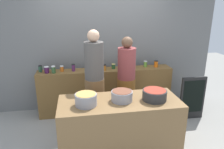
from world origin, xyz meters
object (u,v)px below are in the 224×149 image
preserve_jar_4 (73,68)px  preserve_jar_8 (128,66)px  preserve_jar_0 (40,69)px  cooking_pot_center (122,96)px  cooking_pot_left (86,100)px  preserve_jar_7 (113,66)px  preserve_jar_2 (53,69)px  cook_with_tongs (95,88)px  preserve_jar_5 (96,67)px  cooking_pot_right (155,95)px  preserve_jar_9 (133,66)px  preserve_jar_11 (156,64)px  cook_in_cap (126,86)px  preserve_jar_1 (47,70)px  preserve_jar_10 (145,64)px  preserve_jar_3 (62,69)px  preserve_jar_6 (104,68)px  chalkboard_sign (192,98)px

preserve_jar_4 → preserve_jar_8: 1.09m
preserve_jar_0 → cooking_pot_center: size_ratio=0.43×
cooking_pot_left → preserve_jar_7: bearing=67.0°
preserve_jar_2 → cook_with_tongs: bearing=-43.1°
preserve_jar_5 → cooking_pot_right: (0.68, -1.43, -0.03)m
cook_with_tongs → preserve_jar_4: bearing=115.2°
preserve_jar_7 → cooking_pot_right: 1.51m
cooking_pot_left → cooking_pot_right: (0.95, 0.01, -0.01)m
preserve_jar_8 → cooking_pot_center: 1.47m
preserve_jar_2 → preserve_jar_9: size_ratio=1.33×
preserve_jar_11 → cook_in_cap: cook_in_cap is taller
preserve_jar_1 → preserve_jar_5: 0.94m
preserve_jar_11 → cooking_pot_center: bearing=-126.2°
preserve_jar_8 → cook_in_cap: 0.63m
cook_in_cap → cook_with_tongs: bearing=-162.8°
cooking_pot_center → preserve_jar_2: bearing=127.8°
preserve_jar_1 → preserve_jar_10: bearing=2.6°
preserve_jar_10 → cooking_pot_right: size_ratio=0.38×
preserve_jar_1 → preserve_jar_3: bearing=12.7°
preserve_jar_7 → cook_with_tongs: size_ratio=0.06×
preserve_jar_7 → preserve_jar_9: bearing=-2.4°
preserve_jar_6 → preserve_jar_10: size_ratio=0.89×
preserve_jar_3 → preserve_jar_5: bearing=-3.5°
chalkboard_sign → cooking_pot_center: bearing=-153.0°
preserve_jar_3 → cook_in_cap: 1.31m
preserve_jar_0 → preserve_jar_1: bearing=-34.1°
preserve_jar_2 → chalkboard_sign: preserve_jar_2 is taller
preserve_jar_5 → cook_with_tongs: bearing=-97.6°
preserve_jar_10 → preserve_jar_0: bearing=-180.0°
preserve_jar_2 → cook_in_cap: size_ratio=0.08×
preserve_jar_10 → cooking_pot_center: 1.66m
preserve_jar_0 → preserve_jar_7: bearing=-0.9°
preserve_jar_3 → cook_with_tongs: (0.57, -0.76, -0.15)m
preserve_jar_7 → cooking_pot_left: 1.61m
cook_with_tongs → chalkboard_sign: bearing=4.2°
preserve_jar_1 → preserve_jar_10: (1.98, 0.09, 0.00)m
preserve_jar_1 → cooking_pot_left: size_ratio=0.43×
preserve_jar_0 → cooking_pot_center: bearing=-48.2°
preserve_jar_5 → preserve_jar_9: preserve_jar_5 is taller
preserve_jar_1 → preserve_jar_11: size_ratio=0.95×
preserve_jar_7 → cook_with_tongs: (-0.45, -0.76, -0.15)m
preserve_jar_9 → cooking_pot_right: bearing=-93.2°
preserve_jar_7 → cook_with_tongs: 0.90m
preserve_jar_0 → preserve_jar_3: size_ratio=1.18×
cooking_pot_left → cooking_pot_right: 0.95m
preserve_jar_6 → cook_with_tongs: bearing=-109.7°
preserve_jar_11 → cook_in_cap: bearing=-143.7°
preserve_jar_6 → preserve_jar_5: bearing=167.7°
preserve_jar_1 → preserve_jar_7: bearing=2.9°
preserve_jar_8 → preserve_jar_0: bearing=178.7°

